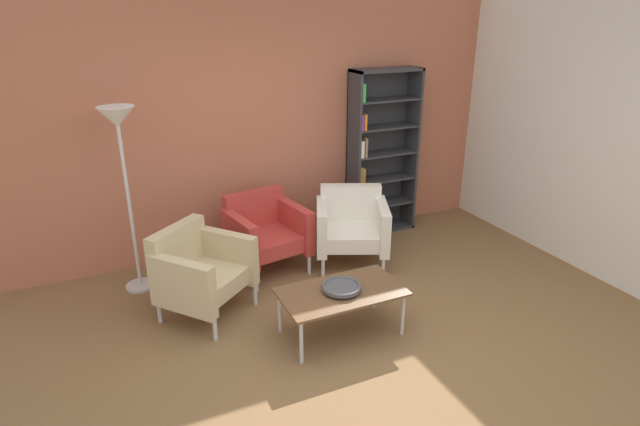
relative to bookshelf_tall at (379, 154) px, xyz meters
name	(u,v)px	position (x,y,z in m)	size (l,w,h in m)	color
ground_plane	(364,368)	(-1.42, -2.26, -0.94)	(8.32, 8.32, 0.00)	brown
brick_back_panel	(254,117)	(-1.42, 0.20, 0.51)	(6.40, 0.12, 2.90)	#B2664C
plaster_right_partition	(600,127)	(1.44, -1.66, 0.51)	(0.12, 5.20, 2.90)	silver
bookshelf_tall	(379,154)	(0.00, 0.00, 0.00)	(0.80, 0.30, 1.90)	#333338
coffee_table_low	(341,294)	(-1.37, -1.77, -0.57)	(1.00, 0.56, 0.40)	brown
decorative_bowl	(341,287)	(-1.37, -1.77, -0.51)	(0.32, 0.32, 0.05)	#4C4C51
armchair_near_window	(200,270)	(-2.34, -0.97, -0.53)	(0.95, 0.94, 0.78)	#C6B289
armchair_spare_guest	(265,231)	(-1.55, -0.42, -0.53)	(0.82, 0.77, 0.78)	#B73833
armchair_corner_red	(351,225)	(-0.68, -0.65, -0.53)	(0.91, 0.88, 0.78)	white
floor_lamp_torchiere	(120,140)	(-2.79, -0.28, 0.51)	(0.32, 0.32, 1.74)	silver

